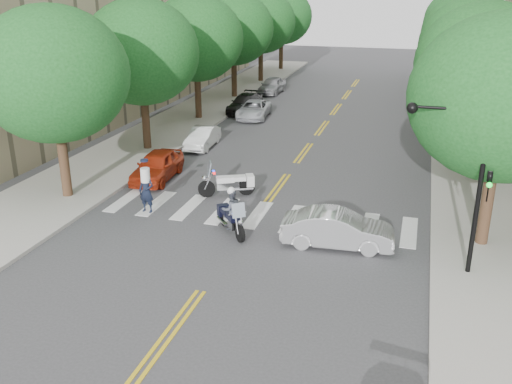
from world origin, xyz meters
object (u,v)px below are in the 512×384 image
at_px(motorcycle_parked, 232,183).
at_px(convertible, 338,229).
at_px(officer_standing, 146,191).
at_px(motorcycle_police, 231,212).

distance_m(motorcycle_parked, convertible, 6.69).
bearing_deg(officer_standing, convertible, -1.13).
bearing_deg(convertible, motorcycle_police, 85.41).
distance_m(motorcycle_police, convertible, 4.17).
distance_m(motorcycle_parked, officer_standing, 4.04).
xyz_separation_m(motorcycle_police, convertible, (4.16, -0.04, -0.17)).
bearing_deg(motorcycle_parked, convertible, -151.79).
xyz_separation_m(motorcycle_parked, convertible, (5.44, -3.90, 0.10)).
relative_size(motorcycle_police, officer_standing, 1.04).
bearing_deg(motorcycle_police, motorcycle_parked, -111.32).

